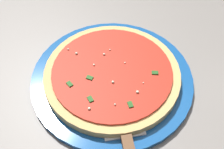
# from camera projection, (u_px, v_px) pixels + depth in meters

# --- Properties ---
(restaurant_table) EXTENTS (1.06, 0.86, 0.76)m
(restaurant_table) POSITION_uv_depth(u_px,v_px,m) (135.00, 109.00, 0.71)
(restaurant_table) COLOR black
(restaurant_table) RESTS_ON ground_plane
(serving_plate) EXTENTS (0.31, 0.31, 0.01)m
(serving_plate) POSITION_uv_depth(u_px,v_px,m) (112.00, 79.00, 0.59)
(serving_plate) COLOR #195199
(serving_plate) RESTS_ON restaurant_table
(pizza) EXTENTS (0.26, 0.26, 0.02)m
(pizza) POSITION_uv_depth(u_px,v_px,m) (112.00, 74.00, 0.57)
(pizza) COLOR #DBB26B
(pizza) RESTS_ON serving_plate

